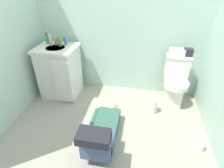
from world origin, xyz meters
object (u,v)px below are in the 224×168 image
at_px(vanity_cabinet, 60,71).
at_px(bottle_pink, 56,40).
at_px(toilet, 175,82).
at_px(bottle_clear, 51,40).
at_px(bottle_green, 60,41).
at_px(faucet, 59,41).
at_px(toiletry_bag, 188,52).
at_px(paper_towel_roll, 153,106).
at_px(tissue_box, 177,52).
at_px(bottle_blue, 66,41).
at_px(person_plumber, 103,131).
at_px(toilet_paper_roll, 199,146).
at_px(soap_dispenser, 47,39).

relative_size(vanity_cabinet, bottle_pink, 5.50).
distance_m(toilet, vanity_cabinet, 1.80).
xyz_separation_m(bottle_clear, bottle_green, (0.15, 0.00, -0.02)).
height_order(faucet, bottle_green, bottle_green).
bearing_deg(toiletry_bag, paper_towel_roll, -134.65).
relative_size(faucet, bottle_clear, 0.60).
distance_m(tissue_box, bottle_blue, 1.65).
xyz_separation_m(person_plumber, toilet_paper_roll, (1.12, 0.09, -0.13)).
relative_size(bottle_pink, bottle_green, 1.09).
relative_size(bottle_pink, bottle_blue, 1.45).
bearing_deg(paper_towel_roll, faucet, 165.88).
relative_size(soap_dispenser, bottle_clear, 0.99).
relative_size(tissue_box, bottle_green, 1.61).
bearing_deg(bottle_pink, bottle_blue, 18.43).
bearing_deg(vanity_cabinet, paper_towel_roll, -8.78).
xyz_separation_m(vanity_cabinet, person_plumber, (0.90, -0.89, -0.24)).
bearing_deg(person_plumber, paper_towel_roll, 47.94).
bearing_deg(toiletry_bag, vanity_cabinet, -174.61).
bearing_deg(bottle_pink, soap_dispenser, 168.98).
bearing_deg(faucet, tissue_box, 1.08).
bearing_deg(faucet, toilet_paper_roll, -25.18).
height_order(person_plumber, bottle_pink, bottle_pink).
bearing_deg(bottle_blue, bottle_green, -129.36).
bearing_deg(vanity_cabinet, bottle_pink, 109.61).
relative_size(vanity_cabinet, bottle_clear, 4.88).
relative_size(toiletry_bag, soap_dispenser, 0.75).
relative_size(soap_dispenser, toilet_paper_roll, 1.51).
distance_m(toiletry_bag, toilet_paper_roll, 1.25).
xyz_separation_m(bottle_blue, paper_towel_roll, (1.39, -0.37, -0.76)).
height_order(toiletry_bag, bottle_pink, bottle_pink).
bearing_deg(toiletry_bag, bottle_pink, -177.51).
distance_m(faucet, bottle_green, 0.09).
height_order(toiletry_bag, bottle_clear, bottle_clear).
bearing_deg(toilet_paper_roll, bottle_clear, 157.66).
relative_size(faucet, bottle_green, 0.73).
xyz_separation_m(vanity_cabinet, bottle_green, (0.04, 0.07, 0.47)).
relative_size(person_plumber, bottle_clear, 6.34).
bearing_deg(bottle_clear, bottle_blue, 19.55).
height_order(vanity_cabinet, bottle_blue, bottle_blue).
xyz_separation_m(bottle_green, toilet_paper_roll, (1.98, -0.87, -0.84)).
bearing_deg(bottle_green, toilet, 0.65).
bearing_deg(bottle_clear, toiletry_bag, 3.19).
height_order(vanity_cabinet, faucet, faucet).
xyz_separation_m(faucet, toilet_paper_roll, (2.02, -0.95, -0.82)).
height_order(bottle_pink, toilet_paper_roll, bottle_pink).
height_order(toilet, faucet, faucet).
relative_size(toilet, soap_dispenser, 4.52).
bearing_deg(bottle_pink, toilet_paper_roll, -23.67).
height_order(bottle_blue, toilet_paper_roll, bottle_blue).
xyz_separation_m(bottle_green, bottle_blue, (0.06, 0.07, -0.02)).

